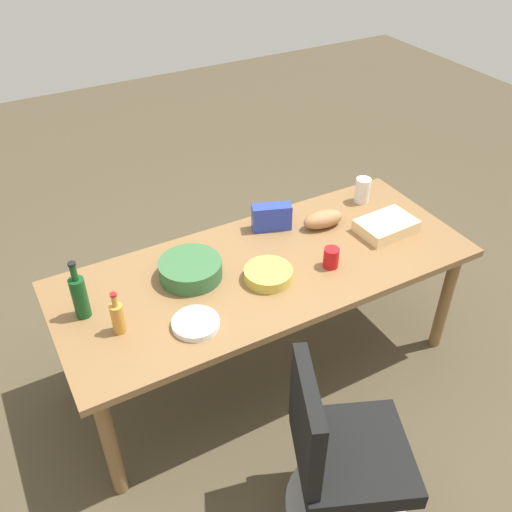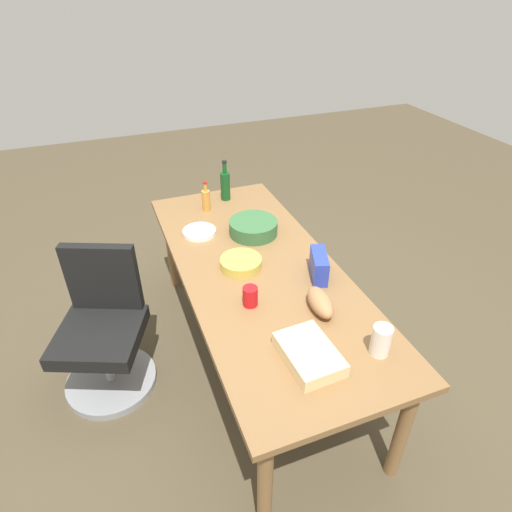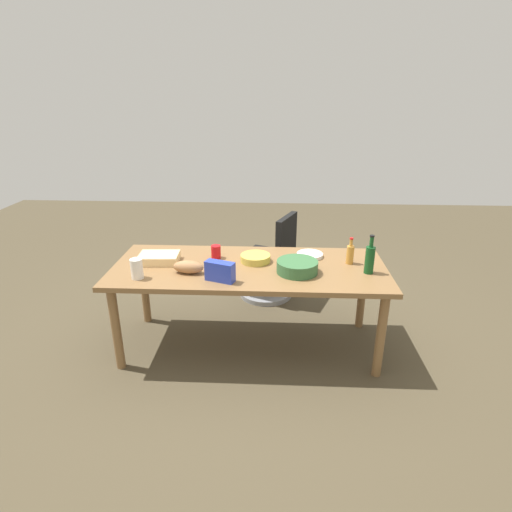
% 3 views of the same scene
% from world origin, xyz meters
% --- Properties ---
extents(ground_plane, '(10.00, 10.00, 0.00)m').
position_xyz_m(ground_plane, '(0.00, 0.00, 0.00)').
color(ground_plane, '#4B412D').
extents(conference_table, '(2.20, 0.90, 0.75)m').
position_xyz_m(conference_table, '(0.00, 0.00, 0.67)').
color(conference_table, brown).
rests_on(conference_table, ground).
extents(office_chair, '(0.63, 0.63, 0.91)m').
position_xyz_m(office_chair, '(-0.16, -0.94, 0.35)').
color(office_chair, gray).
rests_on(office_chair, ground).
extents(chip_bowl, '(0.27, 0.27, 0.06)m').
position_xyz_m(chip_bowl, '(-0.05, -0.10, 0.78)').
color(chip_bowl, gold).
rests_on(chip_bowl, conference_table).
extents(paper_plate_stack, '(0.24, 0.24, 0.03)m').
position_xyz_m(paper_plate_stack, '(-0.50, -0.23, 0.76)').
color(paper_plate_stack, white).
rests_on(paper_plate_stack, conference_table).
extents(bread_loaf, '(0.25, 0.13, 0.10)m').
position_xyz_m(bread_loaf, '(0.46, 0.16, 0.80)').
color(bread_loaf, '#A67449').
rests_on(bread_loaf, conference_table).
extents(red_solo_cup, '(0.10, 0.10, 0.11)m').
position_xyz_m(red_solo_cup, '(0.29, -0.16, 0.80)').
color(red_solo_cup, red).
rests_on(red_solo_cup, conference_table).
extents(salad_bowl, '(0.39, 0.39, 0.10)m').
position_xyz_m(salad_bowl, '(-0.38, 0.11, 0.79)').
color(salad_bowl, '#356539').
rests_on(salad_bowl, conference_table).
extents(wine_bottle, '(0.08, 0.08, 0.31)m').
position_xyz_m(wine_bottle, '(-0.93, 0.09, 0.86)').
color(wine_bottle, '#12481D').
rests_on(wine_bottle, conference_table).
extents(sheet_cake, '(0.33, 0.24, 0.07)m').
position_xyz_m(sheet_cake, '(0.75, -0.05, 0.78)').
color(sheet_cake, beige).
rests_on(sheet_cake, conference_table).
extents(mayo_jar, '(0.10, 0.10, 0.15)m').
position_xyz_m(mayo_jar, '(0.82, 0.27, 0.82)').
color(mayo_jar, white).
rests_on(mayo_jar, conference_table).
extents(chip_bag_blue, '(0.23, 0.15, 0.15)m').
position_xyz_m(chip_bag_blue, '(0.20, 0.29, 0.82)').
color(chip_bag_blue, '#283EB7').
rests_on(chip_bag_blue, conference_table).
extents(dressing_bottle, '(0.08, 0.08, 0.22)m').
position_xyz_m(dressing_bottle, '(-0.82, -0.09, 0.83)').
color(dressing_bottle, '#CA8934').
rests_on(dressing_bottle, conference_table).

